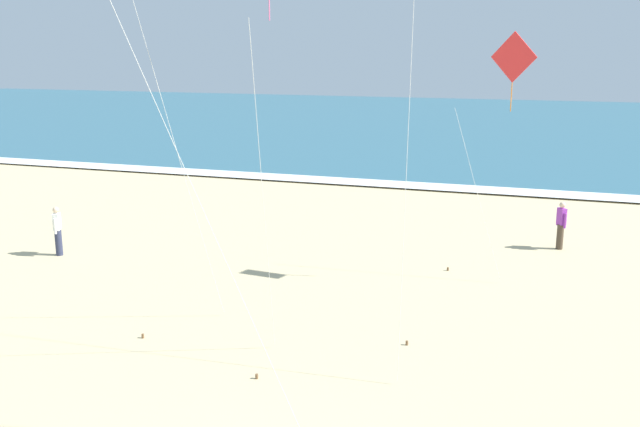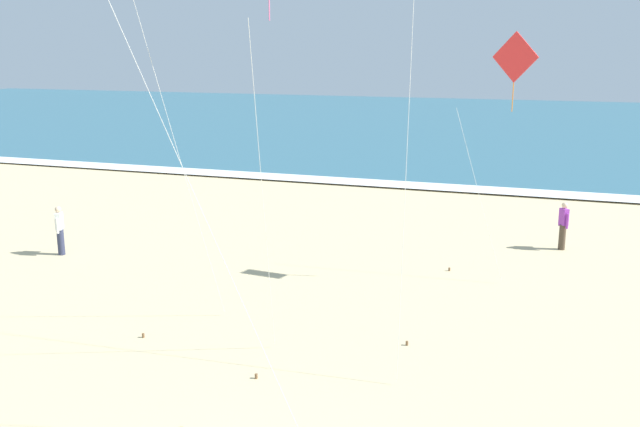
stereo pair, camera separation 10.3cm
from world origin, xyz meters
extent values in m
cube|color=#2D6075|center=(0.00, 55.81, 0.04)|extent=(160.00, 60.00, 0.08)
cube|color=white|center=(0.00, 26.11, 0.09)|extent=(160.00, 1.72, 0.01)
cylinder|color=silver|center=(1.25, 6.93, 5.92)|extent=(0.21, 1.95, 11.65)
cylinder|color=brown|center=(1.15, 7.90, 0.05)|extent=(0.06, 0.06, 0.10)
cylinder|color=silver|center=(-4.10, 7.29, 4.23)|extent=(1.18, 1.84, 8.27)
cylinder|color=brown|center=(-4.68, 6.37, 0.05)|extent=(0.06, 0.06, 0.10)
cube|color=red|center=(2.79, 12.93, 6.25)|extent=(1.22, 0.56, 1.32)
cylinder|color=orange|center=(2.79, 12.93, 5.21)|extent=(0.02, 0.02, 0.76)
cylinder|color=silver|center=(2.00, 13.28, 2.46)|extent=(1.58, 0.71, 4.73)
cylinder|color=brown|center=(1.22, 13.63, 0.05)|extent=(0.06, 0.06, 0.10)
cylinder|color=silver|center=(-1.39, 2.87, 4.60)|extent=(3.30, 1.25, 9.00)
cylinder|color=silver|center=(-1.49, 6.07, 3.56)|extent=(0.23, 1.51, 6.92)
cylinder|color=brown|center=(-1.39, 5.32, 0.05)|extent=(0.06, 0.06, 0.10)
cylinder|color=#2D334C|center=(-10.85, 11.31, 0.42)|extent=(0.22, 0.22, 0.84)
cube|color=white|center=(-10.85, 11.31, 1.11)|extent=(0.28, 0.36, 0.54)
sphere|color=beige|center=(-10.85, 11.31, 1.49)|extent=(0.20, 0.20, 0.20)
cylinder|color=white|center=(-10.93, 11.50, 1.01)|extent=(0.08, 0.08, 0.50)
cylinder|color=white|center=(-10.77, 11.11, 1.01)|extent=(0.08, 0.08, 0.50)
cylinder|color=#4C3D2D|center=(4.37, 17.13, 0.42)|extent=(0.22, 0.22, 0.84)
cube|color=purple|center=(4.37, 17.13, 1.11)|extent=(0.33, 0.37, 0.54)
sphere|color=beige|center=(4.37, 17.13, 1.49)|extent=(0.20, 0.20, 0.20)
cylinder|color=purple|center=(4.48, 16.95, 1.01)|extent=(0.08, 0.08, 0.50)
cylinder|color=purple|center=(4.25, 17.30, 1.01)|extent=(0.08, 0.08, 0.50)
camera|label=1|loc=(3.94, -6.65, 6.50)|focal=39.60mm
camera|label=2|loc=(4.04, -6.61, 6.50)|focal=39.60mm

